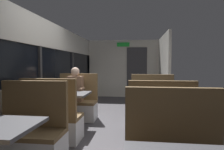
{
  "coord_description": "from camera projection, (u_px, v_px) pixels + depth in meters",
  "views": [
    {
      "loc": [
        0.53,
        -3.84,
        1.33
      ],
      "look_at": [
        -0.1,
        1.27,
        1.05
      ],
      "focal_mm": 31.76,
      "sensor_mm": 36.0,
      "label": 1
    }
  ],
  "objects": [
    {
      "name": "ground_plane",
      "position": [
        109.0,
        131.0,
        3.95
      ],
      "size": [
        3.3,
        9.2,
        0.02
      ],
      "primitive_type": "cube",
      "color": "#423F44"
    },
    {
      "name": "carriage_window_panel_left",
      "position": [
        39.0,
        75.0,
        4.06
      ],
      "size": [
        0.09,
        8.48,
        2.3
      ],
      "color": "beige",
      "rests_on": "ground_plane"
    },
    {
      "name": "carriage_end_bulkhead",
      "position": [
        125.0,
        69.0,
        8.03
      ],
      "size": [
        2.9,
        0.11,
        2.3
      ],
      "color": "beige",
      "rests_on": "ground_plane"
    },
    {
      "name": "carriage_aisle_panel_right",
      "position": [
        164.0,
        70.0,
        6.68
      ],
      "size": [
        0.08,
        2.4,
        2.3
      ],
      "primitive_type": "cube",
      "color": "beige",
      "rests_on": "ground_plane"
    },
    {
      "name": "bench_near_window_facing_entry",
      "position": [
        29.0,
        139.0,
        2.66
      ],
      "size": [
        0.95,
        0.5,
        1.1
      ],
      "color": "silver",
      "rests_on": "ground_plane"
    },
    {
      "name": "dining_table_mid_window",
      "position": [
        67.0,
        98.0,
        4.09
      ],
      "size": [
        0.9,
        0.7,
        0.74
      ],
      "color": "#9E9EA3",
      "rests_on": "ground_plane"
    },
    {
      "name": "bench_mid_window_facing_end",
      "position": [
        53.0,
        122.0,
        3.41
      ],
      "size": [
        0.95,
        0.5,
        1.1
      ],
      "color": "silver",
      "rests_on": "ground_plane"
    },
    {
      "name": "bench_mid_window_facing_entry",
      "position": [
        77.0,
        106.0,
        4.8
      ],
      "size": [
        0.95,
        0.5,
        1.1
      ],
      "color": "silver",
      "rests_on": "ground_plane"
    },
    {
      "name": "dining_table_rear_aisle",
      "position": [
        156.0,
        102.0,
        3.67
      ],
      "size": [
        0.9,
        0.7,
        0.74
      ],
      "color": "#9E9EA3",
      "rests_on": "ground_plane"
    },
    {
      "name": "bench_rear_aisle_facing_end",
      "position": [
        160.0,
        131.0,
        2.99
      ],
      "size": [
        0.95,
        0.5,
        1.1
      ],
      "color": "silver",
      "rests_on": "ground_plane"
    },
    {
      "name": "bench_rear_aisle_facing_entry",
      "position": [
        153.0,
        110.0,
        4.38
      ],
      "size": [
        0.95,
        0.5,
        1.1
      ],
      "color": "silver",
      "rests_on": "ground_plane"
    },
    {
      "name": "seated_passenger",
      "position": [
        76.0,
        98.0,
        4.71
      ],
      "size": [
        0.47,
        0.55,
        1.26
      ],
      "color": "#26262D",
      "rests_on": "ground_plane"
    }
  ]
}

